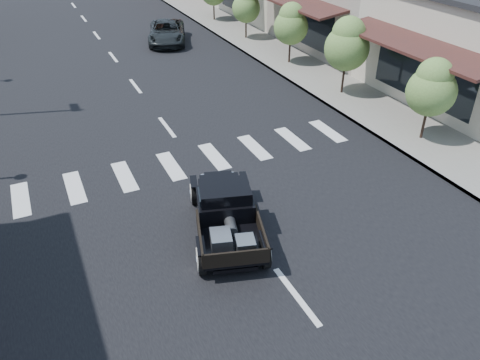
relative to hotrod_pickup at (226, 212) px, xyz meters
name	(u,v)px	position (x,y,z in m)	size (l,w,h in m)	color
ground	(242,225)	(0.53, 0.12, -0.72)	(120.00, 120.00, 0.00)	black
road	(121,68)	(0.53, 15.12, -0.71)	(14.00, 80.00, 0.02)	black
road_markings	(147,101)	(0.53, 10.12, -0.72)	(12.00, 60.00, 0.06)	silver
sidewalk_right	(264,47)	(9.03, 15.12, -0.64)	(3.00, 80.00, 0.15)	gray
storefront_mid	(379,5)	(15.53, 13.12, 1.53)	(10.00, 9.00, 4.50)	#AB9D8F
small_tree_a	(429,101)	(8.83, 1.97, 0.89)	(1.75, 1.75, 2.92)	#5A7E39
small_tree_b	(346,57)	(8.83, 7.02, 1.06)	(1.96, 1.96, 3.26)	#5A7E39
small_tree_c	(290,34)	(8.83, 11.81, 0.92)	(1.78, 1.78, 2.97)	#5A7E39
small_tree_d	(246,14)	(8.83, 17.15, 0.85)	(1.70, 1.70, 2.83)	#5A7E39
hotrod_pickup	(226,212)	(0.00, 0.00, 0.00)	(1.93, 4.14, 1.44)	black
second_car	(167,32)	(4.19, 18.62, -0.08)	(2.11, 4.57, 1.27)	black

